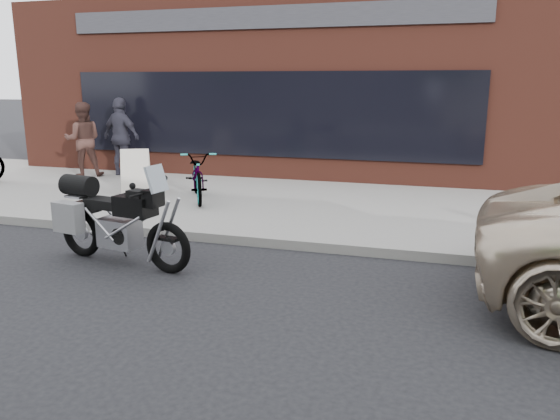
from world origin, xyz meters
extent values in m
plane|color=black|center=(0.00, 0.00, 0.00)|extent=(120.00, 120.00, 0.00)
cube|color=gray|center=(0.00, 7.00, 0.07)|extent=(44.00, 6.00, 0.15)
cube|color=#602B1F|center=(-2.00, 14.00, 2.25)|extent=(14.00, 10.00, 4.50)
cube|color=black|center=(-2.00, 8.97, 1.70)|extent=(10.00, 0.08, 2.00)
cube|color=#2E2D33|center=(-2.00, 8.97, 3.90)|extent=(10.00, 0.08, 0.50)
torus|color=black|center=(-2.77, 2.88, 0.34)|extent=(0.71, 0.24, 0.70)
torus|color=black|center=(-1.23, 2.59, 0.34)|extent=(0.71, 0.24, 0.70)
cube|color=#B7B7BC|center=(-2.05, 2.75, 0.44)|extent=(0.62, 0.41, 0.40)
cube|color=black|center=(-1.74, 2.69, 0.86)|extent=(0.57, 0.42, 0.27)
cube|color=black|center=(-2.26, 2.78, 0.83)|extent=(0.62, 0.39, 0.13)
cube|color=black|center=(-2.62, 2.85, 0.75)|extent=(0.35, 0.28, 0.15)
cube|color=black|center=(-1.44, 2.63, 0.99)|extent=(0.23, 0.28, 0.23)
cube|color=silver|center=(-1.36, 2.62, 1.25)|extent=(0.20, 0.33, 0.35)
cylinder|color=black|center=(-1.51, 2.64, 1.06)|extent=(0.16, 0.72, 0.03)
cube|color=#B7B7BC|center=(-2.74, 2.87, 0.90)|extent=(0.34, 0.36, 0.03)
cube|color=slate|center=(-2.75, 2.60, 0.65)|extent=(0.47, 0.26, 0.42)
cylinder|color=black|center=(-2.74, 2.87, 1.04)|extent=(0.55, 0.38, 0.29)
cylinder|color=#B7B7BC|center=(-2.43, 2.99, 0.36)|extent=(0.58, 0.19, 0.20)
imported|color=gray|center=(-2.50, 6.26, 0.65)|extent=(1.49, 2.00, 1.01)
cube|color=silver|center=(-4.02, 6.42, 0.62)|extent=(0.65, 0.50, 0.93)
cube|color=silver|center=(-4.12, 6.65, 0.62)|extent=(0.65, 0.50, 0.93)
imported|color=#472C25|center=(-6.41, 8.03, 1.06)|extent=(1.12, 1.05, 1.83)
imported|color=#33313F|center=(-5.57, 8.41, 1.12)|extent=(1.22, 0.74, 1.94)
camera|label=1|loc=(2.13, -3.55, 2.47)|focal=35.00mm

